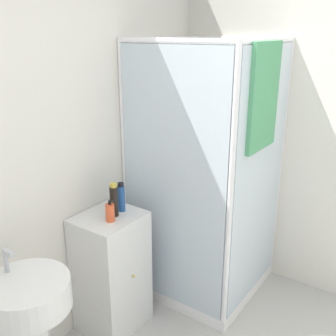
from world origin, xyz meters
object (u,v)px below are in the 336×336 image
at_px(sink, 31,320).
at_px(shampoo_bottle_blue, 121,197).
at_px(shampoo_bottle_tall_black, 114,200).
at_px(soap_dispenser, 110,212).

relative_size(sink, shampoo_bottle_blue, 4.82).
relative_size(shampoo_bottle_tall_black, shampoo_bottle_blue, 1.12).
relative_size(sink, soap_dispenser, 6.52).
height_order(sink, shampoo_bottle_tall_black, shampoo_bottle_tall_black).
xyz_separation_m(soap_dispenser, shampoo_bottle_blue, (0.15, 0.04, 0.04)).
distance_m(sink, shampoo_bottle_tall_black, 0.84).
bearing_deg(shampoo_bottle_blue, shampoo_bottle_tall_black, -171.30).
xyz_separation_m(sink, soap_dispenser, (0.69, 0.08, 0.30)).
bearing_deg(sink, shampoo_bottle_blue, 8.53).
relative_size(sink, shampoo_bottle_tall_black, 4.29).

